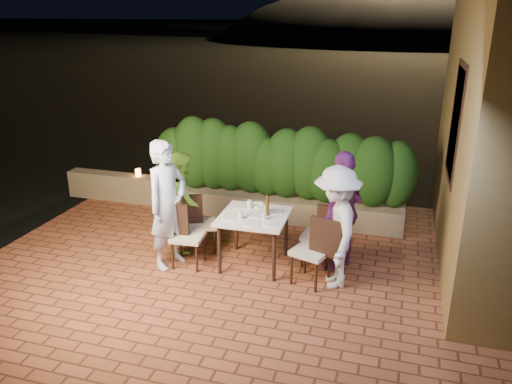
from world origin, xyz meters
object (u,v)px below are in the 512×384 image
at_px(bowl, 257,205).
at_px(chair_left_back, 202,223).
at_px(dining_table, 254,240).
at_px(beer_bottle, 267,205).
at_px(diner_green, 184,201).
at_px(diner_purple, 343,211).
at_px(chair_right_front, 311,250).
at_px(diner_white, 336,228).
at_px(chair_right_back, 318,234).
at_px(chair_left_front, 188,235).
at_px(diner_blue, 168,205).
at_px(parapet_lamp, 138,173).

distance_m(bowl, chair_left_back, 0.89).
relative_size(dining_table, beer_bottle, 3.13).
bearing_deg(chair_left_back, diner_green, 148.76).
bearing_deg(diner_purple, chair_right_front, -10.65).
height_order(diner_white, diner_purple, diner_purple).
distance_m(chair_right_back, diner_green, 2.02).
bearing_deg(chair_left_front, diner_blue, -174.00).
xyz_separation_m(dining_table, beer_bottle, (0.18, 0.04, 0.52)).
distance_m(beer_bottle, chair_right_front, 0.86).
xyz_separation_m(dining_table, bowl, (-0.04, 0.31, 0.40)).
bearing_deg(chair_left_back, parapet_lamp, 117.08).
distance_m(diner_blue, diner_white, 2.28).
xyz_separation_m(chair_left_front, parapet_lamp, (-1.89, 2.02, 0.11)).
bearing_deg(diner_purple, chair_left_back, -68.40).
bearing_deg(chair_left_front, diner_white, -3.36).
height_order(diner_purple, parapet_lamp, diner_purple).
distance_m(chair_right_front, diner_white, 0.45).
relative_size(chair_left_front, chair_left_back, 1.03).
bearing_deg(chair_right_front, chair_left_back, 2.88).
xyz_separation_m(chair_right_back, diner_blue, (-1.96, -0.62, 0.45)).
bearing_deg(parapet_lamp, chair_right_back, -21.89).
bearing_deg(chair_right_back, diner_white, 126.27).
height_order(dining_table, chair_right_back, chair_right_back).
height_order(chair_left_front, parapet_lamp, chair_left_front).
bearing_deg(chair_left_front, diner_green, 113.52).
bearing_deg(dining_table, chair_right_front, -17.46).
distance_m(dining_table, diner_green, 1.24).
bearing_deg(diner_blue, chair_left_back, -6.46).
distance_m(beer_bottle, chair_left_back, 1.14).
relative_size(beer_bottle, diner_blue, 0.16).
relative_size(diner_white, parapet_lamp, 11.48).
bearing_deg(diner_white, chair_right_back, -164.63).
bearing_deg(parapet_lamp, bowl, -27.66).
distance_m(chair_left_back, chair_right_back, 1.70).
relative_size(diner_purple, parapet_lamp, 11.99).
height_order(dining_table, chair_left_back, chair_left_back).
height_order(chair_left_front, chair_left_back, chair_left_front).
distance_m(chair_right_back, diner_purple, 0.51).
bearing_deg(diner_purple, parapet_lamp, -91.03).
distance_m(diner_green, parapet_lamp, 2.20).
relative_size(chair_left_front, diner_purple, 0.55).
distance_m(bowl, parapet_lamp, 3.08).
distance_m(chair_left_back, chair_right_front, 1.78).
height_order(chair_right_front, diner_green, diner_green).
relative_size(chair_right_front, chair_right_back, 1.06).
bearing_deg(beer_bottle, chair_left_back, 171.42).
xyz_separation_m(beer_bottle, diner_blue, (-1.30, -0.38, 0.00)).
bearing_deg(chair_right_back, diner_blue, 22.22).
bearing_deg(diner_purple, chair_left_front, -55.21).
bearing_deg(diner_white, diner_purple, 161.71).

